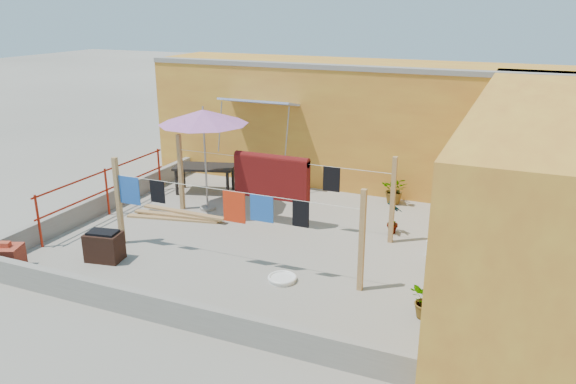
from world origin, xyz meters
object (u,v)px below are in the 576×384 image
object	(u,v)px
plant_back_a	(395,190)
water_jug_b	(431,248)
patio_umbrella	(203,117)
white_basin	(282,278)
brick_stack	(4,257)
outdoor_table	(205,168)
water_jug_a	(457,228)
brazier	(104,246)
green_hose	(448,209)

from	to	relation	value
plant_back_a	water_jug_b	bearing A→B (deg)	-63.49
patio_umbrella	water_jug_b	distance (m)	5.71
white_basin	plant_back_a	xyz separation A→B (m)	(0.89, 4.79, 0.30)
white_basin	brick_stack	bearing A→B (deg)	-162.12
outdoor_table	water_jug_a	bearing A→B (deg)	-3.29
water_jug_b	plant_back_a	size ratio (longest dim) A/B	0.46
white_basin	plant_back_a	size ratio (longest dim) A/B	0.74
white_basin	water_jug_a	world-z (taller)	water_jug_a
outdoor_table	white_basin	distance (m)	5.36
brazier	water_jug_b	distance (m)	6.25
outdoor_table	green_hose	bearing A→B (deg)	10.57
brick_stack	green_hose	size ratio (longest dim) A/B	1.40
outdoor_table	plant_back_a	world-z (taller)	outdoor_table
water_jug_a	water_jug_b	size ratio (longest dim) A/B	1.04
brick_stack	brazier	bearing A→B (deg)	35.72
brazier	green_hose	distance (m)	7.76
outdoor_table	brazier	size ratio (longest dim) A/B	2.31
brick_stack	plant_back_a	world-z (taller)	plant_back_a
water_jug_a	water_jug_b	xyz separation A→B (m)	(-0.33, -1.22, -0.01)
brazier	green_hose	size ratio (longest dim) A/B	1.38
patio_umbrella	green_hose	distance (m)	6.09
water_jug_a	white_basin	bearing A→B (deg)	-127.16
patio_umbrella	white_basin	bearing A→B (deg)	-40.35
brick_stack	plant_back_a	size ratio (longest dim) A/B	1.05
white_basin	water_jug_a	xyz separation A→B (m)	(2.54, 3.35, 0.10)
water_jug_b	brick_stack	bearing A→B (deg)	-152.38
water_jug_b	green_hose	size ratio (longest dim) A/B	0.62
brazier	water_jug_a	size ratio (longest dim) A/B	2.13
patio_umbrella	green_hose	xyz separation A→B (m)	(5.25, 2.21, -2.17)
water_jug_a	water_jug_b	world-z (taller)	water_jug_a
brazier	water_jug_a	distance (m)	7.14
plant_back_a	green_hose	bearing A→B (deg)	1.71
brick_stack	brazier	xyz separation A→B (m)	(1.42, 1.02, 0.06)
water_jug_b	green_hose	distance (m)	2.70
outdoor_table	brick_stack	world-z (taller)	outdoor_table
patio_umbrella	green_hose	bearing A→B (deg)	22.78
white_basin	green_hose	bearing A→B (deg)	65.93
white_basin	outdoor_table	bearing A→B (deg)	135.69
white_basin	water_jug_a	size ratio (longest dim) A/B	1.53
patio_umbrella	water_jug_a	size ratio (longest dim) A/B	7.30
water_jug_b	patio_umbrella	bearing A→B (deg)	174.67
green_hose	plant_back_a	size ratio (longest dim) A/B	0.75
water_jug_a	outdoor_table	bearing A→B (deg)	176.71
brick_stack	plant_back_a	bearing A→B (deg)	47.93
water_jug_a	green_hose	bearing A→B (deg)	104.51
patio_umbrella	brazier	world-z (taller)	patio_umbrella
white_basin	green_hose	distance (m)	5.29
patio_umbrella	brick_stack	size ratio (longest dim) A/B	3.37
outdoor_table	brazier	xyz separation A→B (m)	(0.37, -4.26, -0.35)
brazier	water_jug_b	size ratio (longest dim) A/B	2.22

